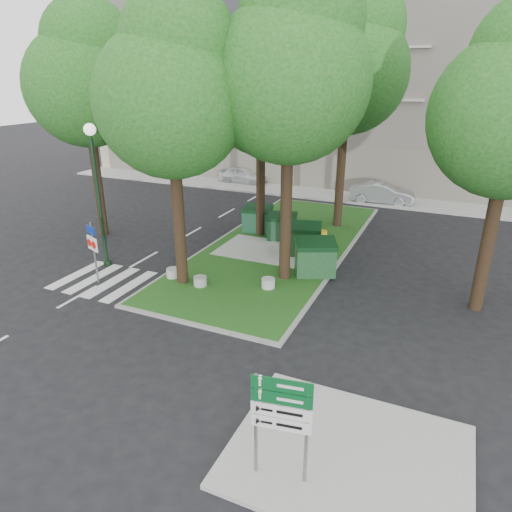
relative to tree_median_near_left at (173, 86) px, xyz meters
The scene contains 25 objects.
ground 7.88m from the tree_median_near_left, 61.12° to the right, with size 120.00×120.00×0.00m, color black.
median_island 9.27m from the tree_median_near_left, 70.64° to the left, with size 6.00×16.00×0.12m, color #1F4E16.
median_kerb 9.28m from the tree_median_near_left, 70.64° to the left, with size 6.30×16.30×0.10m, color gray.
sidewalk_corner 12.33m from the tree_median_near_left, 37.45° to the right, with size 5.00×4.00×0.12m, color #999993.
building_sidewalk 17.57m from the tree_median_near_left, 84.94° to the left, with size 42.00×3.00×0.12m, color #999993.
zebra_crossing 7.75m from the tree_median_near_left, 155.64° to the right, with size 5.00×3.00×0.01m, color silver.
apartment_building 23.49m from the tree_median_near_left, 86.55° to the left, with size 41.00×12.00×16.00m, color #BCAC8D.
tree_median_near_left is the anchor object (origin of this frame).
tree_median_near_right 4.09m from the tree_median_near_left, 29.74° to the left, with size 5.60×5.60×11.46m.
tree_median_mid 6.53m from the tree_median_near_left, 85.60° to the left, with size 4.80×4.80×9.99m.
tree_median_far 10.24m from the tree_median_near_left, 68.72° to the left, with size 5.80×5.80×11.93m.
tree_street_left 7.83m from the tree_median_near_left, 153.43° to the left, with size 5.40×5.40×11.00m.
dumpster_a 9.46m from the tree_median_near_left, 89.40° to the left, with size 1.59×1.22×1.36m.
dumpster_b 9.17m from the tree_median_near_left, 74.86° to the left, with size 1.59×1.28×1.30m.
dumpster_c 8.67m from the tree_median_near_left, 55.19° to the left, with size 1.78×1.45×1.44m.
dumpster_d 8.32m from the tree_median_near_left, 32.17° to the left, with size 1.93×1.69×1.49m.
bollard_left 7.05m from the tree_median_near_left, 166.91° to the left, with size 0.50×0.50×0.36m, color #A7A8A2.
bollard_right 7.74m from the tree_median_near_left, 14.39° to the left, with size 0.51×0.51×0.37m, color #AAA9A5.
bollard_mid 7.05m from the tree_median_near_left, ahead, with size 0.50×0.50×0.36m, color gray.
litter_bin 9.91m from the tree_median_near_left, 58.45° to the left, with size 0.42×0.42×0.74m, color gold.
street_lamp 5.49m from the tree_median_near_left, behind, with size 0.47×0.47×5.94m.
traffic_sign_pole 6.70m from the tree_median_near_left, 158.70° to the right, with size 0.71×0.31×2.50m.
directional_sign 11.36m from the tree_median_near_left, 46.72° to the right, with size 1.18×0.25×2.38m.
car_white 19.04m from the tree_median_near_left, 108.18° to the left, with size 1.53×3.80×1.29m, color silver.
car_silver 17.52m from the tree_median_near_left, 72.36° to the left, with size 1.39×3.98×1.31m, color gray.
Camera 1 is at (7.74, -11.17, 7.70)m, focal length 32.00 mm.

